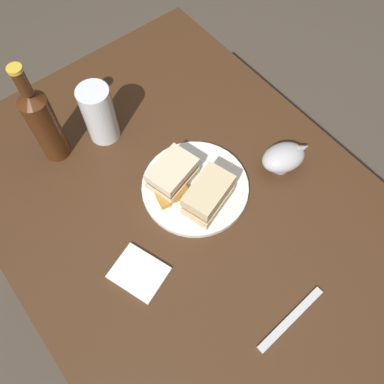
{
  "coord_description": "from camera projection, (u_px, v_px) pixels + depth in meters",
  "views": [
    {
      "loc": [
        -0.32,
        0.24,
        1.61
      ],
      "look_at": [
        0.02,
        -0.02,
        0.8
      ],
      "focal_mm": 37.28,
      "sensor_mm": 36.0,
      "label": 1
    }
  ],
  "objects": [
    {
      "name": "cider_bottle",
      "position": [
        43.0,
        123.0,
        0.9
      ],
      "size": [
        0.06,
        0.06,
        0.28
      ],
      "color": "#47230F",
      "rests_on": "dining_table"
    },
    {
      "name": "potato_wedge_front",
      "position": [
        180.0,
        194.0,
        0.91
      ],
      "size": [
        0.03,
        0.05,
        0.02
      ],
      "primitive_type": "cube",
      "rotation": [
        0.0,
        0.0,
        1.34
      ],
      "color": "#AD702D",
      "rests_on": "plate"
    },
    {
      "name": "pint_glass",
      "position": [
        100.0,
        117.0,
        0.96
      ],
      "size": [
        0.08,
        0.08,
        0.16
      ],
      "color": "white",
      "rests_on": "dining_table"
    },
    {
      "name": "napkin",
      "position": [
        139.0,
        273.0,
        0.85
      ],
      "size": [
        0.13,
        0.12,
        0.01
      ],
      "primitive_type": "cube",
      "rotation": [
        0.0,
        0.0,
        0.34
      ],
      "color": "white",
      "rests_on": "dining_table"
    },
    {
      "name": "fork",
      "position": [
        291.0,
        319.0,
        0.8
      ],
      "size": [
        0.02,
        0.18,
        0.01
      ],
      "primitive_type": "cube",
      "rotation": [
        0.0,
        0.0,
        4.76
      ],
      "color": "silver",
      "rests_on": "dining_table"
    },
    {
      "name": "plate",
      "position": [
        195.0,
        187.0,
        0.94
      ],
      "size": [
        0.25,
        0.25,
        0.01
      ],
      "primitive_type": "cylinder",
      "color": "white",
      "rests_on": "dining_table"
    },
    {
      "name": "gravy_boat",
      "position": [
        284.0,
        157.0,
        0.94
      ],
      "size": [
        0.1,
        0.13,
        0.07
      ],
      "color": "#B7B7BC",
      "rests_on": "dining_table"
    },
    {
      "name": "potato_wedge_back",
      "position": [
        191.0,
        200.0,
        0.91
      ],
      "size": [
        0.04,
        0.04,
        0.02
      ],
      "primitive_type": "cube",
      "rotation": [
        0.0,
        0.0,
        3.97
      ],
      "color": "#B77F33",
      "rests_on": "plate"
    },
    {
      "name": "ground_plane",
      "position": [
        190.0,
        290.0,
        1.61
      ],
      "size": [
        6.0,
        6.0,
        0.0
      ],
      "primitive_type": "plane",
      "color": "#4C4238"
    },
    {
      "name": "dining_table",
      "position": [
        190.0,
        260.0,
        1.27
      ],
      "size": [
        1.14,
        0.81,
        0.77
      ],
      "primitive_type": "cube",
      "color": "#422816",
      "rests_on": "ground"
    },
    {
      "name": "sandwich_half_left",
      "position": [
        173.0,
        174.0,
        0.92
      ],
      "size": [
        0.1,
        0.13,
        0.06
      ],
      "color": "beige",
      "rests_on": "plate"
    },
    {
      "name": "potato_wedge_middle",
      "position": [
        163.0,
        198.0,
        0.91
      ],
      "size": [
        0.05,
        0.03,
        0.01
      ],
      "primitive_type": "cube",
      "rotation": [
        0.0,
        0.0,
        6.04
      ],
      "color": "#B77F33",
      "rests_on": "plate"
    },
    {
      "name": "sandwich_half_right",
      "position": [
        208.0,
        196.0,
        0.88
      ],
      "size": [
        0.1,
        0.13,
        0.07
      ],
      "color": "beige",
      "rests_on": "plate"
    }
  ]
}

